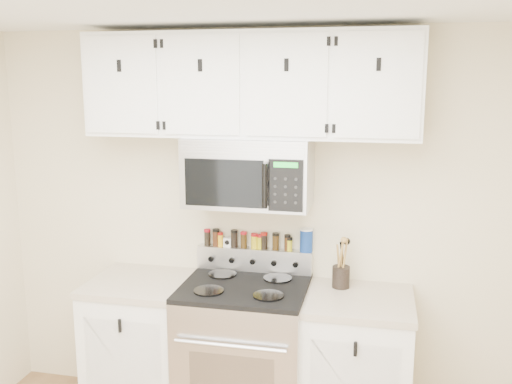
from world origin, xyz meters
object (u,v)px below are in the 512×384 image
Objects in this scene: microwave at (249,172)px; range at (245,355)px; salt_canister at (306,240)px; utensil_crock at (341,275)px.

range is at bearing -90.23° from microwave.
range is 1.45× the size of microwave.
microwave reaches higher than salt_canister.
salt_canister reaches higher than range.
microwave is 0.85m from utensil_crock.
utensil_crock reaches higher than range.
salt_canister is at bearing 24.61° from microwave.
utensil_crock is (0.57, 0.04, -0.63)m from microwave.
microwave is at bearing 89.77° from range.
range is 7.23× the size of salt_canister.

